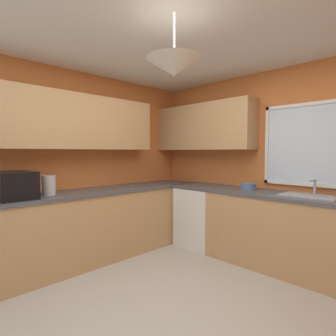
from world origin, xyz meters
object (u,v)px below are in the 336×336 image
(microwave, at_px, (14,185))
(kettle, at_px, (49,185))
(dishwasher, at_px, (201,217))
(sink_assembly, at_px, (310,196))
(bowl, at_px, (248,187))

(microwave, bearing_deg, kettle, 86.76)
(dishwasher, bearing_deg, sink_assembly, 1.39)
(dishwasher, relative_size, bowl, 4.53)
(microwave, height_order, kettle, microwave)
(dishwasher, bearing_deg, microwave, -105.64)
(kettle, bearing_deg, microwave, -93.24)
(dishwasher, distance_m, bowl, 0.92)
(dishwasher, distance_m, sink_assembly, 1.59)
(sink_assembly, xyz_separation_m, bowl, (-0.75, -0.01, 0.03))
(dishwasher, distance_m, kettle, 2.19)
(microwave, relative_size, sink_assembly, 0.82)
(microwave, distance_m, bowl, 2.78)
(dishwasher, relative_size, kettle, 3.78)
(bowl, bearing_deg, sink_assembly, 0.50)
(bowl, bearing_deg, dishwasher, -177.72)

